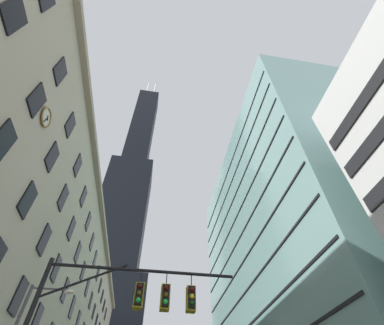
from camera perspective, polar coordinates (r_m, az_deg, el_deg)
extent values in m
cube|color=#BCAF93|center=(43.39, -31.97, -24.72)|extent=(12.77, 75.33, 26.45)
cube|color=tan|center=(46.73, -18.30, -12.75)|extent=(0.70, 75.33, 0.60)
cube|color=black|center=(23.05, -32.97, -22.74)|extent=(0.14, 1.40, 2.20)
cube|color=black|center=(27.55, -30.21, -26.99)|extent=(0.14, 1.40, 2.20)
cube|color=black|center=(17.33, -35.29, 3.83)|extent=(0.14, 1.40, 2.20)
cube|color=black|center=(20.70, -31.63, -6.76)|extent=(0.14, 1.40, 2.20)
cube|color=black|center=(24.63, -28.98, -14.17)|extent=(0.14, 1.40, 2.20)
cube|color=black|center=(28.89, -26.98, -19.46)|extent=(0.14, 1.40, 2.20)
cube|color=black|center=(33.36, -25.42, -23.35)|extent=(0.14, 1.40, 2.20)
cube|color=black|center=(37.96, -24.17, -26.29)|extent=(0.14, 1.40, 2.20)
cube|color=black|center=(42.65, -23.15, -28.59)|extent=(0.14, 1.40, 2.20)
cube|color=black|center=(18.25, -33.72, 24.72)|extent=(0.14, 1.40, 2.20)
cube|color=black|center=(20.28, -30.19, 11.48)|extent=(0.14, 1.40, 2.20)
cube|color=black|center=(23.22, -27.67, 1.09)|extent=(0.14, 1.40, 2.20)
cube|color=black|center=(26.78, -25.78, -6.76)|extent=(0.14, 1.40, 2.20)
cube|color=black|center=(30.74, -24.33, -12.67)|extent=(0.14, 1.40, 2.20)
cube|color=black|center=(34.98, -23.17, -17.19)|extent=(0.14, 1.40, 2.20)
cube|color=black|center=(39.39, -22.22, -20.72)|extent=(0.14, 1.40, 2.20)
cube|color=black|center=(43.92, -21.44, -23.52)|extent=(0.14, 1.40, 2.20)
cube|color=black|center=(48.55, -20.78, -25.79)|extent=(0.14, 1.40, 2.20)
cube|color=black|center=(53.25, -20.22, -27.66)|extent=(0.14, 1.40, 2.20)
cube|color=black|center=(57.99, -19.73, -29.22)|extent=(0.14, 1.40, 2.20)
cube|color=black|center=(23.60, -26.28, 17.04)|extent=(0.14, 1.40, 2.20)
cube|color=black|center=(26.17, -24.53, 7.29)|extent=(0.14, 1.40, 2.20)
cube|color=black|center=(29.38, -23.19, -0.53)|extent=(0.14, 1.40, 2.20)
cube|color=black|center=(33.03, -22.13, -6.72)|extent=(0.14, 1.40, 2.20)
cube|color=black|center=(37.00, -21.27, -11.63)|extent=(0.14, 1.40, 2.20)
cube|color=black|center=(41.20, -20.55, -15.56)|extent=(0.14, 1.40, 2.20)
cube|color=black|center=(45.55, -19.95, -18.76)|extent=(0.14, 1.40, 2.20)
cube|color=black|center=(50.03, -19.45, -21.38)|extent=(0.14, 1.40, 2.20)
cube|color=black|center=(54.60, -19.01, -23.57)|extent=(0.14, 1.40, 2.20)
cube|color=black|center=(59.24, -18.62, -25.42)|extent=(0.14, 1.40, 2.20)
cube|color=black|center=(63.93, -18.29, -27.00)|extent=(0.14, 1.40, 2.20)
cube|color=black|center=(68.67, -17.99, -28.36)|extent=(0.14, 1.40, 2.20)
torus|color=olive|center=(21.50, -28.62, 8.44)|extent=(0.14, 1.49, 1.49)
cylinder|color=silver|center=(21.51, -28.72, 8.45)|extent=(0.05, 1.29, 1.29)
cube|color=black|center=(21.64, -28.38, 8.32)|extent=(0.03, 0.34, 0.30)
cube|color=black|center=(21.32, -28.77, 7.91)|extent=(0.03, 0.17, 0.57)
cube|color=black|center=(122.15, -14.72, -11.57)|extent=(19.96, 19.96, 57.92)
cube|color=black|center=(167.20, -10.56, 6.94)|extent=(12.83, 12.83, 72.40)
cylinder|color=silver|center=(207.31, -9.46, 14.87)|extent=(1.20, 1.20, 23.05)
cylinder|color=silver|center=(206.94, -8.01, 14.73)|extent=(1.20, 1.20, 23.05)
cube|color=black|center=(22.18, 35.15, 14.90)|extent=(0.16, 12.23, 1.10)
cube|color=gray|center=(47.95, 20.05, -17.52)|extent=(16.61, 43.79, 45.40)
cube|color=black|center=(40.77, 12.25, -30.69)|extent=(0.12, 42.79, 0.24)
cube|color=black|center=(42.00, 11.31, -25.48)|extent=(0.12, 42.79, 0.24)
cube|color=black|center=(43.55, 10.51, -20.60)|extent=(0.12, 42.79, 0.24)
cube|color=black|center=(45.41, 9.81, -16.09)|extent=(0.12, 42.79, 0.24)
cube|color=black|center=(47.54, 9.20, -11.95)|extent=(0.12, 42.79, 0.24)
cube|color=black|center=(49.89, 8.66, -8.18)|extent=(0.12, 42.79, 0.24)
cube|color=black|center=(52.44, 8.18, -4.76)|extent=(0.12, 42.79, 0.24)
cube|color=black|center=(55.17, 7.75, -1.67)|extent=(0.12, 42.79, 0.24)
cylinder|color=black|center=(13.32, -10.07, -21.74)|extent=(8.24, 0.14, 0.14)
cylinder|color=black|center=(13.37, -21.86, -22.26)|extent=(3.38, 0.10, 1.70)
cylinder|color=black|center=(13.21, -10.73, -22.86)|extent=(0.04, 0.04, 0.60)
cube|color=black|center=(12.93, -11.23, -25.88)|extent=(0.30, 0.30, 0.90)
cube|color=olive|center=(13.09, -11.25, -26.14)|extent=(0.40, 0.40, 1.04)
sphere|color=#450808|center=(12.88, -11.02, -24.48)|extent=(0.20, 0.20, 0.20)
sphere|color=#4B3A08|center=(12.78, -11.22, -25.64)|extent=(0.20, 0.20, 0.20)
sphere|color=green|center=(12.69, -11.42, -26.81)|extent=(0.20, 0.20, 0.20)
cylinder|color=black|center=(13.22, -5.42, -23.44)|extent=(0.04, 0.04, 0.60)
cube|color=black|center=(12.95, -5.68, -26.48)|extent=(0.30, 0.30, 0.90)
cube|color=olive|center=(13.11, -5.75, -26.73)|extent=(0.40, 0.40, 1.04)
sphere|color=#450808|center=(12.90, -5.51, -25.08)|extent=(0.20, 0.20, 0.20)
sphere|color=#4B3A08|center=(12.80, -5.61, -26.24)|extent=(0.20, 0.20, 0.20)
sphere|color=green|center=(12.70, -5.71, -27.43)|extent=(0.20, 0.20, 0.20)
cylinder|color=black|center=(13.34, -0.13, -23.84)|extent=(0.04, 0.04, 0.60)
cube|color=black|center=(13.07, -0.14, -26.87)|extent=(0.30, 0.30, 0.90)
cube|color=olive|center=(13.22, -0.27, -27.11)|extent=(0.40, 0.40, 1.04)
sphere|color=#450808|center=(13.02, -0.01, -25.47)|extent=(0.20, 0.20, 0.20)
sphere|color=yellow|center=(12.92, -0.01, -26.63)|extent=(0.20, 0.20, 0.20)
sphere|color=#083D10|center=(12.82, -0.01, -27.80)|extent=(0.20, 0.20, 0.20)
cylinder|color=#47474C|center=(18.50, -27.85, -22.72)|extent=(2.07, 0.10, 0.10)
ellipsoid|color=#EFE5C6|center=(18.19, -24.67, -23.78)|extent=(0.56, 0.32, 0.24)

